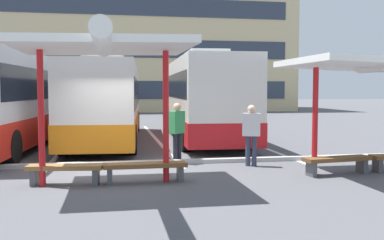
% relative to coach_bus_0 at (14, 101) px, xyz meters
% --- Properties ---
extents(ground_plane, '(160.00, 160.00, 0.00)m').
position_rel_coach_bus_0_xyz_m(ground_plane, '(3.65, -5.96, -1.73)').
color(ground_plane, '#515156').
extents(terminal_building, '(36.11, 12.18, 18.03)m').
position_rel_coach_bus_0_xyz_m(terminal_building, '(3.69, 29.70, 5.93)').
color(terminal_building, '#D1BC8C').
rests_on(terminal_building, ground).
extents(coach_bus_0, '(3.64, 11.74, 3.75)m').
position_rel_coach_bus_0_xyz_m(coach_bus_0, '(0.00, 0.00, 0.00)').
color(coach_bus_0, silver).
rests_on(coach_bus_0, ground).
extents(coach_bus_1, '(3.26, 11.50, 3.46)m').
position_rel_coach_bus_0_xyz_m(coach_bus_1, '(3.43, 1.19, -0.15)').
color(coach_bus_1, silver).
rests_on(coach_bus_1, ground).
extents(coach_bus_2, '(3.06, 11.29, 3.69)m').
position_rel_coach_bus_0_xyz_m(coach_bus_2, '(7.43, 1.39, -0.02)').
color(coach_bus_2, silver).
rests_on(coach_bus_2, ground).
extents(lane_stripe_1, '(0.16, 14.00, 0.01)m').
position_rel_coach_bus_0_xyz_m(lane_stripe_1, '(1.84, 1.18, -1.72)').
color(lane_stripe_1, white).
rests_on(lane_stripe_1, ground).
extents(lane_stripe_2, '(0.16, 14.00, 0.01)m').
position_rel_coach_bus_0_xyz_m(lane_stripe_2, '(5.47, 1.18, -1.72)').
color(lane_stripe_2, white).
rests_on(lane_stripe_2, ground).
extents(lane_stripe_3, '(0.16, 14.00, 0.01)m').
position_rel_coach_bus_0_xyz_m(lane_stripe_3, '(9.11, 1.18, -1.72)').
color(lane_stripe_3, white).
rests_on(lane_stripe_3, ground).
extents(waiting_shelter_1, '(3.76, 5.07, 3.26)m').
position_rel_coach_bus_0_xyz_m(waiting_shelter_1, '(3.45, -7.67, 1.31)').
color(waiting_shelter_1, red).
rests_on(waiting_shelter_1, ground).
extents(bench_1, '(1.72, 0.64, 0.45)m').
position_rel_coach_bus_0_xyz_m(bench_1, '(2.55, -7.31, -1.39)').
color(bench_1, brown).
rests_on(bench_1, ground).
extents(bench_2, '(1.94, 0.45, 0.45)m').
position_rel_coach_bus_0_xyz_m(bench_2, '(4.35, -7.36, -1.38)').
color(bench_2, brown).
rests_on(bench_2, ground).
extents(waiting_shelter_2, '(3.91, 5.11, 2.93)m').
position_rel_coach_bus_0_xyz_m(waiting_shelter_2, '(10.08, -7.45, 0.99)').
color(waiting_shelter_2, red).
rests_on(waiting_shelter_2, ground).
extents(bench_3, '(1.84, 0.65, 0.45)m').
position_rel_coach_bus_0_xyz_m(bench_3, '(9.18, -7.30, -1.39)').
color(bench_3, brown).
rests_on(bench_3, ground).
extents(platform_kerb, '(44.00, 0.24, 0.12)m').
position_rel_coach_bus_0_xyz_m(platform_kerb, '(3.65, -4.98, -1.67)').
color(platform_kerb, '#ADADA8').
rests_on(platform_kerb, ground).
extents(waiting_passenger_2, '(0.54, 0.37, 1.71)m').
position_rel_coach_bus_0_xyz_m(waiting_passenger_2, '(7.44, -5.69, -0.73)').
color(waiting_passenger_2, '#33384C').
rests_on(waiting_passenger_2, ground).
extents(waiting_passenger_3, '(0.51, 0.51, 1.75)m').
position_rel_coach_bus_0_xyz_m(waiting_passenger_3, '(5.48, -4.77, -0.70)').
color(waiting_passenger_3, black).
rests_on(waiting_passenger_3, ground).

